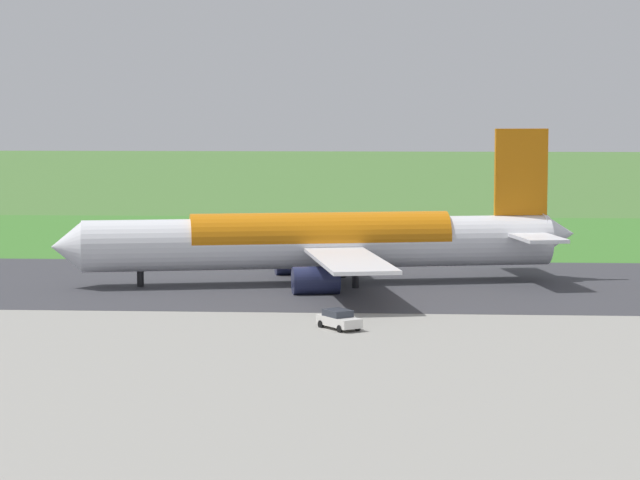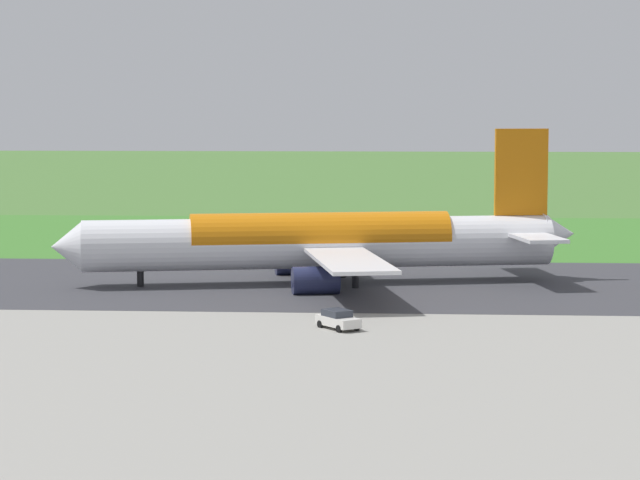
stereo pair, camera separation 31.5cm
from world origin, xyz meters
name	(u,v)px [view 1 (the left image)]	position (x,y,z in m)	size (l,w,h in m)	color
ground_plane	(309,284)	(0.00, 0.00, 0.00)	(800.00, 800.00, 0.00)	#477233
runway_asphalt	(309,283)	(0.00, 0.00, 0.03)	(600.00, 38.97, 0.06)	#38383D
apron_concrete	(239,415)	(0.00, 57.86, 0.03)	(440.00, 110.00, 0.05)	gray
grass_verge_foreground	(331,242)	(0.00, -41.70, 0.02)	(600.00, 80.00, 0.04)	#3C782B
airliner_main	(324,241)	(-1.51, -0.08, 4.35)	(53.77, 44.30, 15.88)	white
service_car_ops	(339,319)	(-4.41, 27.70, 0.84)	(3.94, 4.45, 1.62)	silver
no_stopping_sign	(438,230)	(-14.42, -43.98, 1.53)	(0.60, 0.10, 2.57)	slate
traffic_cone_orange	(397,240)	(-8.77, -42.42, 0.28)	(0.40, 0.40, 0.55)	orange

